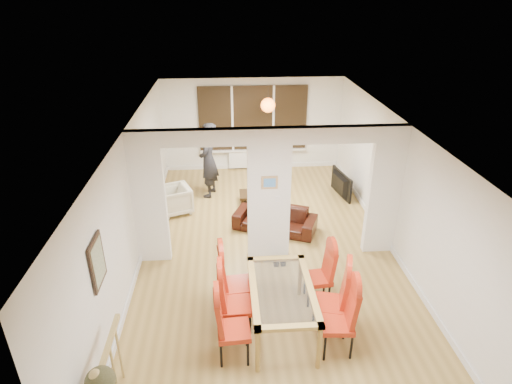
{
  "coord_description": "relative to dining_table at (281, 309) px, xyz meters",
  "views": [
    {
      "loc": [
        -0.76,
        -7.11,
        4.81
      ],
      "look_at": [
        -0.2,
        0.6,
        1.08
      ],
      "focal_mm": 30.0,
      "sensor_mm": 36.0,
      "label": 1
    }
  ],
  "objects": [
    {
      "name": "floor",
      "position": [
        0.01,
        2.07,
        -0.39
      ],
      "size": [
        5.0,
        9.0,
        0.01
      ],
      "primitive_type": "cube",
      "color": "olive",
      "rests_on": "ground"
    },
    {
      "name": "room_walls",
      "position": [
        0.01,
        2.07,
        0.91
      ],
      "size": [
        5.0,
        9.0,
        2.6
      ],
      "primitive_type": null,
      "color": "silver",
      "rests_on": "floor"
    },
    {
      "name": "divider_wall",
      "position": [
        0.01,
        2.07,
        0.91
      ],
      "size": [
        5.0,
        0.18,
        2.6
      ],
      "primitive_type": "cube",
      "color": "white",
      "rests_on": "floor"
    },
    {
      "name": "bay_window_blinds",
      "position": [
        0.01,
        6.51,
        1.11
      ],
      "size": [
        3.0,
        0.08,
        1.8
      ],
      "primitive_type": "cube",
      "color": "black",
      "rests_on": "room_walls"
    },
    {
      "name": "radiator",
      "position": [
        0.01,
        6.47,
        -0.09
      ],
      "size": [
        1.4,
        0.08,
        0.5
      ],
      "primitive_type": "cube",
      "color": "white",
      "rests_on": "floor"
    },
    {
      "name": "pendant_light",
      "position": [
        0.31,
        5.37,
        1.76
      ],
      "size": [
        0.36,
        0.36,
        0.36
      ],
      "primitive_type": "sphere",
      "color": "orange",
      "rests_on": "room_walls"
    },
    {
      "name": "stair_newel",
      "position": [
        -2.24,
        -1.13,
        0.16
      ],
      "size": [
        0.4,
        1.2,
        1.1
      ],
      "primitive_type": null,
      "color": "tan",
      "rests_on": "floor"
    },
    {
      "name": "wall_poster",
      "position": [
        -2.46,
        -0.33,
        1.21
      ],
      "size": [
        0.04,
        0.52,
        0.67
      ],
      "primitive_type": "cube",
      "color": "gray",
      "rests_on": "room_walls"
    },
    {
      "name": "pillar_photo",
      "position": [
        0.01,
        1.98,
        1.21
      ],
      "size": [
        0.3,
        0.03,
        0.25
      ],
      "primitive_type": "cube",
      "color": "#4C8CD8",
      "rests_on": "divider_wall"
    },
    {
      "name": "dining_table",
      "position": [
        0.0,
        0.0,
        0.0
      ],
      "size": [
        0.94,
        1.67,
        0.78
      ],
      "primitive_type": null,
      "color": "olive",
      "rests_on": "floor"
    },
    {
      "name": "dining_chair_la",
      "position": [
        -0.73,
        -0.5,
        0.17
      ],
      "size": [
        0.47,
        0.47,
        1.13
      ],
      "primitive_type": null,
      "rotation": [
        0.0,
        0.0,
        0.06
      ],
      "color": "#A22510",
      "rests_on": "floor"
    },
    {
      "name": "dining_chair_lb",
      "position": [
        -0.68,
        0.0,
        0.19
      ],
      "size": [
        0.48,
        0.48,
        1.16
      ],
      "primitive_type": null,
      "rotation": [
        0.0,
        0.0,
        0.03
      ],
      "color": "#A22510",
      "rests_on": "floor"
    },
    {
      "name": "dining_chair_lc",
      "position": [
        -0.67,
        0.47,
        0.2
      ],
      "size": [
        0.52,
        0.52,
        1.18
      ],
      "primitive_type": null,
      "rotation": [
        0.0,
        0.0,
        0.1
      ],
      "color": "#A22510",
      "rests_on": "floor"
    },
    {
      "name": "dining_chair_ra",
      "position": [
        0.73,
        -0.47,
        0.18
      ],
      "size": [
        0.5,
        0.5,
        1.15
      ],
      "primitive_type": null,
      "rotation": [
        0.0,
        0.0,
        -0.08
      ],
      "color": "#A22510",
      "rests_on": "floor"
    },
    {
      "name": "dining_chair_rb",
      "position": [
        0.73,
        -0.08,
        0.19
      ],
      "size": [
        0.57,
        0.57,
        1.17
      ],
      "primitive_type": null,
      "rotation": [
        0.0,
        0.0,
        -0.26
      ],
      "color": "#A22510",
      "rests_on": "floor"
    },
    {
      "name": "dining_chair_rc",
      "position": [
        0.68,
        0.63,
        0.14
      ],
      "size": [
        0.47,
        0.47,
        1.06
      ],
      "primitive_type": null,
      "rotation": [
        0.0,
        0.0,
        0.11
      ],
      "color": "#A22510",
      "rests_on": "floor"
    },
    {
      "name": "sofa",
      "position": [
        0.25,
        3.01,
        -0.13
      ],
      "size": [
        1.89,
        1.31,
        0.51
      ],
      "primitive_type": "imported",
      "rotation": [
        0.0,
        0.0,
        -0.39
      ],
      "color": "black",
      "rests_on": "floor"
    },
    {
      "name": "armchair",
      "position": [
        -1.99,
        3.96,
        -0.07
      ],
      "size": [
        0.9,
        0.91,
        0.65
      ],
      "primitive_type": "imported",
      "rotation": [
        0.0,
        0.0,
        -1.2
      ],
      "color": "beige",
      "rests_on": "floor"
    },
    {
      "name": "person",
      "position": [
        -1.21,
        4.83,
        0.55
      ],
      "size": [
        0.78,
        0.61,
        1.89
      ],
      "primitive_type": "imported",
      "rotation": [
        0.0,
        0.0,
        -1.82
      ],
      "color": "black",
      "rests_on": "floor"
    },
    {
      "name": "television",
      "position": [
        2.01,
        4.57,
        -0.08
      ],
      "size": [
        1.08,
        0.33,
        0.62
      ],
      "primitive_type": "imported",
      "rotation": [
        0.0,
        0.0,
        1.75
      ],
      "color": "black",
      "rests_on": "floor"
    },
    {
      "name": "coffee_table",
      "position": [
        0.08,
        4.33,
        -0.27
      ],
      "size": [
        1.19,
        0.8,
        0.25
      ],
      "primitive_type": null,
      "rotation": [
        0.0,
        0.0,
        -0.26
      ],
      "color": "black",
      "rests_on": "floor"
    },
    {
      "name": "bottle",
      "position": [
        0.12,
        4.3,
        -0.0
      ],
      "size": [
        0.07,
        0.07,
        0.28
      ],
      "primitive_type": "cylinder",
      "color": "#143F19",
      "rests_on": "coffee_table"
    },
    {
      "name": "bowl",
      "position": [
        -0.16,
        4.3,
        -0.11
      ],
      "size": [
        0.23,
        0.23,
        0.06
      ],
      "primitive_type": "imported",
      "color": "black",
      "rests_on": "coffee_table"
    },
    {
      "name": "shoes",
      "position": [
        0.19,
        1.72,
        -0.34
      ],
      "size": [
        0.22,
        0.24,
        0.09
      ],
      "primitive_type": null,
      "color": "black",
      "rests_on": "floor"
    }
  ]
}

